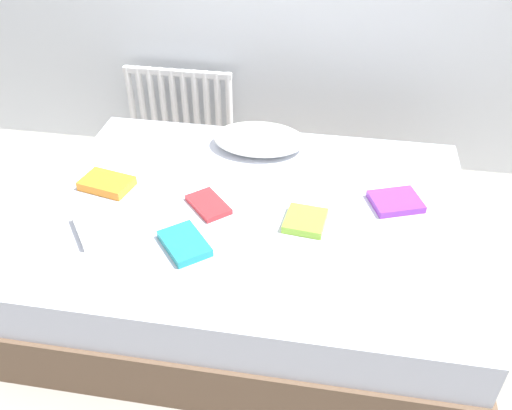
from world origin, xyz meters
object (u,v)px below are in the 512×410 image
pillow (259,139)px  textbook_red (208,205)px  textbook_teal (184,243)px  radiator (180,105)px  textbook_lime (305,221)px  bed (254,249)px  textbook_white (97,227)px  textbook_purple (396,202)px  textbook_orange (107,183)px

pillow → textbook_red: (-0.14, -0.56, -0.04)m
textbook_teal → pillow: bearing=128.4°
radiator → textbook_red: 1.33m
textbook_red → textbook_lime: bearing=41.2°
bed → textbook_white: 0.75m
textbook_purple → textbook_white: textbook_white is taller
radiator → pillow: 0.94m
textbook_orange → textbook_red: textbook_orange is taller
bed → radiator: 1.40m
textbook_white → textbook_teal: size_ratio=1.01×
radiator → pillow: size_ratio=1.46×
radiator → textbook_lime: 1.60m
bed → textbook_purple: (0.64, 0.14, 0.27)m
textbook_purple → textbook_teal: 0.99m
bed → radiator: bearing=120.6°
bed → textbook_purple: size_ratio=9.06×
textbook_red → textbook_white: textbook_white is taller
radiator → textbook_purple: radiator is taller
textbook_lime → textbook_purple: bearing=34.2°
textbook_lime → textbook_white: bearing=-161.0°
pillow → textbook_orange: (-0.66, -0.49, -0.03)m
textbook_orange → textbook_white: size_ratio=1.03×
bed → textbook_lime: textbook_lime is taller
textbook_purple → textbook_red: 0.86m
textbook_white → textbook_teal: (0.40, -0.04, -0.00)m
textbook_purple → textbook_orange: bearing=163.0°
radiator → textbook_white: radiator is taller
textbook_orange → textbook_red: 0.52m
textbook_lime → textbook_white: textbook_white is taller
textbook_orange → textbook_teal: bearing=-24.1°
pillow → textbook_lime: 0.69m
radiator → textbook_orange: (-0.02, -1.15, 0.16)m
bed → textbook_red: textbook_red is taller
radiator → textbook_teal: 1.59m
textbook_purple → textbook_teal: (-0.88, -0.45, 0.00)m
pillow → textbook_teal: 0.87m
textbook_red → textbook_white: size_ratio=0.94×
bed → textbook_lime: bearing=-17.5°
pillow → textbook_purple: (0.71, -0.40, -0.03)m
textbook_purple → textbook_red: textbook_purple is taller
textbook_orange → textbook_lime: size_ratio=1.29×
radiator → textbook_lime: radiator is taller
textbook_lime → bed: bearing=168.7°
radiator → textbook_lime: bearing=-53.3°
textbook_lime → pillow: bearing=122.9°
pillow → textbook_white: size_ratio=2.14×
pillow → textbook_white: pillow is taller
radiator → textbook_white: size_ratio=3.12×
textbook_purple → textbook_red: bearing=170.0°
bed → textbook_orange: 0.78m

